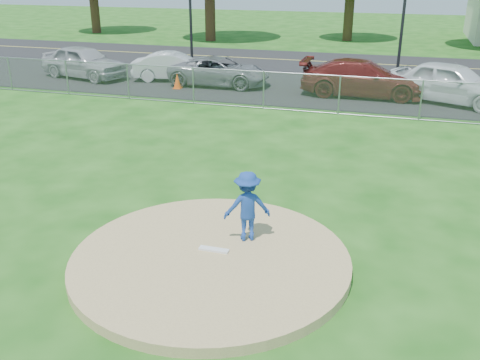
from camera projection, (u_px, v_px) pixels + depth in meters
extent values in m
plane|color=#164C10|center=(303.00, 126.00, 19.29)|extent=(120.00, 120.00, 0.00)
cylinder|color=tan|center=(211.00, 260.00, 10.37)|extent=(5.40, 5.40, 0.20)
cube|color=white|center=(214.00, 250.00, 10.50)|extent=(0.60, 0.15, 0.04)
cube|color=gray|center=(313.00, 94.00, 20.78)|extent=(40.00, 0.06, 1.50)
cube|color=black|center=(328.00, 89.00, 25.06)|extent=(50.00, 8.00, 0.01)
cube|color=black|center=(346.00, 63.00, 31.72)|extent=(60.00, 7.00, 0.01)
cylinder|color=#3D2416|center=(94.00, 7.00, 44.76)|extent=(0.74, 0.74, 4.20)
cylinder|color=#3C2316|center=(210.00, 7.00, 39.94)|extent=(0.78, 0.78, 4.90)
cylinder|color=#392815|center=(349.00, 14.00, 40.15)|extent=(0.72, 0.72, 3.85)
cylinder|color=black|center=(190.00, 13.00, 31.28)|extent=(0.16, 0.16, 5.60)
cylinder|color=black|center=(403.00, 18.00, 28.10)|extent=(0.16, 0.16, 5.60)
imported|color=navy|center=(247.00, 206.00, 10.69)|extent=(1.08, 0.88, 1.46)
cone|color=#FF550D|center=(177.00, 81.00, 24.94)|extent=(0.37, 0.37, 0.71)
imported|color=#A9A9AE|center=(84.00, 62.00, 27.16)|extent=(5.07, 3.03, 1.61)
imported|color=silver|center=(175.00, 66.00, 26.63)|extent=(4.37, 2.39, 1.37)
imported|color=slate|center=(219.00, 71.00, 25.49)|extent=(4.81, 2.25, 1.33)
imported|color=#5A1916|center=(363.00, 78.00, 23.39)|extent=(5.42, 2.22, 1.57)
imported|color=silver|center=(451.00, 83.00, 22.20)|extent=(5.36, 3.79, 1.69)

